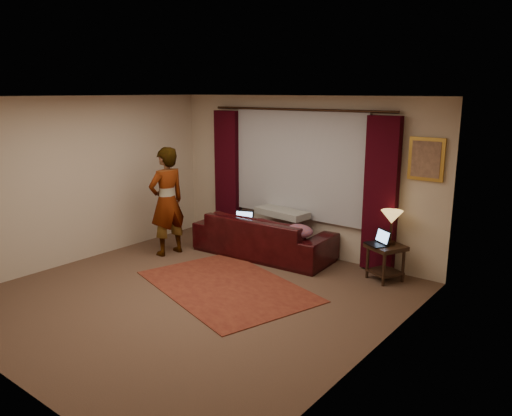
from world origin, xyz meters
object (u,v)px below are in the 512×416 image
at_px(tiffany_lamp, 391,227).
at_px(sofa, 264,228).
at_px(end_table, 385,262).
at_px(person, 167,202).
at_px(laptop_sofa, 242,219).
at_px(laptop_table, 376,238).

bearing_deg(tiffany_lamp, sofa, -172.79).
bearing_deg(end_table, person, -161.57).
relative_size(sofa, laptop_sofa, 6.67).
bearing_deg(tiffany_lamp, person, -160.61).
xyz_separation_m(sofa, laptop_table, (1.94, 0.09, 0.17)).
bearing_deg(person, laptop_sofa, 136.40).
distance_m(sofa, end_table, 2.07).
height_order(sofa, laptop_sofa, sofa).
bearing_deg(sofa, laptop_sofa, 18.91).
bearing_deg(sofa, person, 31.88).
bearing_deg(laptop_table, laptop_sofa, -143.42).
relative_size(laptop_sofa, laptop_table, 1.06).
bearing_deg(laptop_table, end_table, 72.68).
bearing_deg(laptop_table, tiffany_lamp, 82.07).
distance_m(end_table, tiffany_lamp, 0.52).
height_order(laptop_sofa, laptop_table, laptop_table).
xyz_separation_m(laptop_sofa, tiffany_lamp, (2.42, 0.41, 0.19)).
bearing_deg(laptop_table, sofa, -146.56).
bearing_deg(sofa, end_table, -178.32).
bearing_deg(end_table, laptop_table, -138.08).
xyz_separation_m(laptop_sofa, end_table, (2.40, 0.33, -0.32)).
height_order(sofa, laptop_table, sofa).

